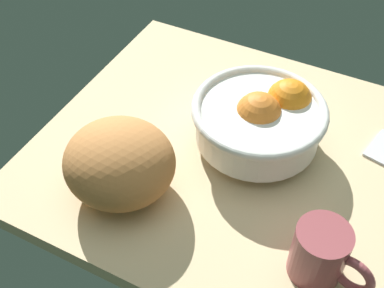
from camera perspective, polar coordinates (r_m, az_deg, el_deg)
ground_plane at (r=82.68cm, az=8.47°, el=-2.80°), size 75.81×57.02×3.00cm
fruit_bowl at (r=80.48cm, az=8.08°, el=3.01°), size 21.92×21.92×10.47cm
bread_loaf at (r=73.37cm, az=-8.43°, el=-2.17°), size 20.10×19.46×11.99cm
mug at (r=67.48cm, az=14.85°, el=-12.28°), size 11.48×7.33×8.77cm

